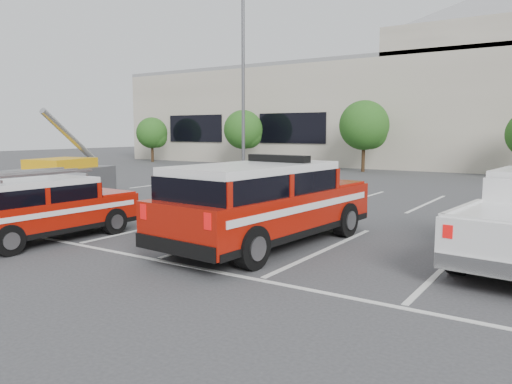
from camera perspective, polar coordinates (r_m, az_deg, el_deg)
ground at (r=13.24m, az=-2.75°, el=-5.13°), size 120.00×120.00×0.00m
stall_markings at (r=17.02m, az=6.24°, el=-2.42°), size 23.00×15.00×0.01m
convention_building at (r=43.00m, az=23.72°, el=9.00°), size 60.00×16.99×13.20m
tree_far_left at (r=46.00m, az=-11.69°, el=6.51°), size 2.77×2.77×3.99m
tree_left at (r=39.56m, az=-1.34°, el=6.99°), size 3.07×3.07×4.42m
tree_mid_left at (r=34.83m, az=12.41°, el=7.27°), size 3.37×3.37×4.85m
light_pole_left at (r=27.47m, az=-1.47°, el=12.02°), size 0.90×0.60×10.24m
fire_chief_suv at (r=12.07m, az=1.13°, el=-1.98°), size 2.74×6.38×2.19m
ladder_suv at (r=13.76m, az=-23.17°, el=-2.20°), size 1.94×4.60×1.79m
utility_rig at (r=22.44m, az=-21.73°, el=1.28°), size 3.83×4.81×3.70m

